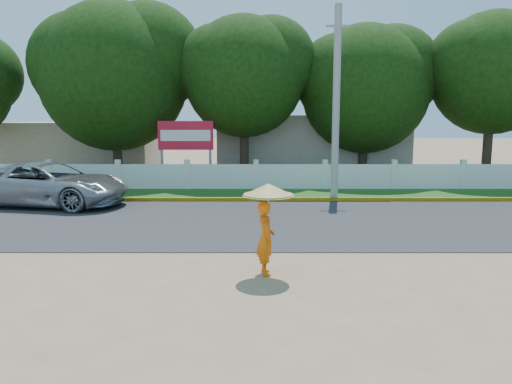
{
  "coord_description": "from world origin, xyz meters",
  "views": [
    {
      "loc": [
        0.0,
        -10.35,
        3.2
      ],
      "look_at": [
        0.0,
        2.0,
        1.3
      ],
      "focal_mm": 35.0,
      "sensor_mm": 36.0,
      "label": 1
    }
  ],
  "objects_px": {
    "utility_pole": "(336,103)",
    "vehicle": "(49,184)",
    "billboard": "(186,139)",
    "monk_with_parasol": "(267,216)"
  },
  "relations": [
    {
      "from": "vehicle",
      "to": "monk_with_parasol",
      "type": "relative_size",
      "value": 2.99
    },
    {
      "from": "utility_pole",
      "to": "vehicle",
      "type": "relative_size",
      "value": 1.31
    },
    {
      "from": "vehicle",
      "to": "monk_with_parasol",
      "type": "bearing_deg",
      "value": -124.79
    },
    {
      "from": "vehicle",
      "to": "billboard",
      "type": "bearing_deg",
      "value": -28.41
    },
    {
      "from": "utility_pole",
      "to": "billboard",
      "type": "xyz_separation_m",
      "value": [
        -6.26,
        3.24,
        -1.52
      ]
    },
    {
      "from": "utility_pole",
      "to": "billboard",
      "type": "height_order",
      "value": "utility_pole"
    },
    {
      "from": "monk_with_parasol",
      "to": "billboard",
      "type": "bearing_deg",
      "value": 104.84
    },
    {
      "from": "utility_pole",
      "to": "monk_with_parasol",
      "type": "distance_m",
      "value": 10.32
    },
    {
      "from": "utility_pole",
      "to": "billboard",
      "type": "bearing_deg",
      "value": 152.65
    },
    {
      "from": "vehicle",
      "to": "utility_pole",
      "type": "bearing_deg",
      "value": -69.02
    }
  ]
}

